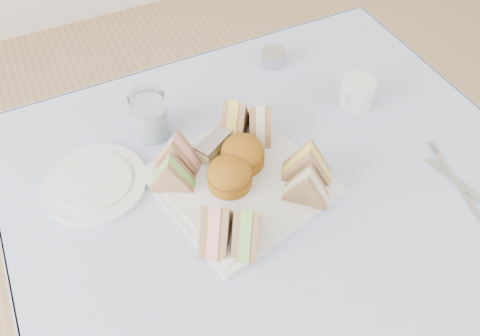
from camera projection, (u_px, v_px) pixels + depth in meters
name	position (u px, v px, depth m)	size (l,w,h in m)	color
table	(282.00, 293.00, 1.17)	(0.90, 0.90, 0.74)	brown
tablecloth	(295.00, 209.00, 0.88)	(1.02, 1.02, 0.01)	#A8BBE6
serving_plate	(240.00, 182.00, 0.91)	(0.29, 0.29, 0.01)	silver
sandwich_fl_a	(216.00, 221.00, 0.79)	(0.10, 0.05, 0.09)	#A1785C
sandwich_fl_b	(247.00, 225.00, 0.79)	(0.09, 0.04, 0.08)	#A1785C
sandwich_fr_a	(308.00, 161.00, 0.88)	(0.10, 0.05, 0.09)	#A1785C
sandwich_fr_b	(307.00, 185.00, 0.85)	(0.09, 0.04, 0.08)	#A1785C
sandwich_bl_a	(171.00, 172.00, 0.87)	(0.09, 0.04, 0.08)	#A1785C
sandwich_bl_b	(177.00, 151.00, 0.90)	(0.09, 0.04, 0.08)	#A1785C
sandwich_br_a	(260.00, 121.00, 0.95)	(0.09, 0.04, 0.08)	#A1785C
sandwich_br_b	(234.00, 117.00, 0.95)	(0.10, 0.05, 0.09)	#A1785C
scone_left	(230.00, 175.00, 0.88)	(0.09, 0.09, 0.06)	#A97217
scone_right	(243.00, 153.00, 0.91)	(0.09, 0.09, 0.06)	#A97217
pastry_slice	(215.00, 146.00, 0.94)	(0.08, 0.03, 0.04)	tan
side_plate	(96.00, 183.00, 0.91)	(0.20, 0.20, 0.01)	silver
water_glass	(150.00, 116.00, 0.96)	(0.07, 0.07, 0.11)	white
tea_strainer	(273.00, 58.00, 1.14)	(0.06, 0.06, 0.03)	#BABABA
knife	(468.00, 191.00, 0.90)	(0.02, 0.19, 0.00)	#BABABA
fork	(459.00, 186.00, 0.91)	(0.01, 0.17, 0.00)	#BABABA
creamer_jug	(357.00, 93.00, 1.04)	(0.07, 0.07, 0.07)	silver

